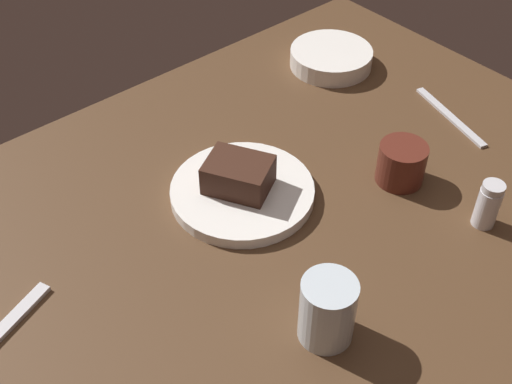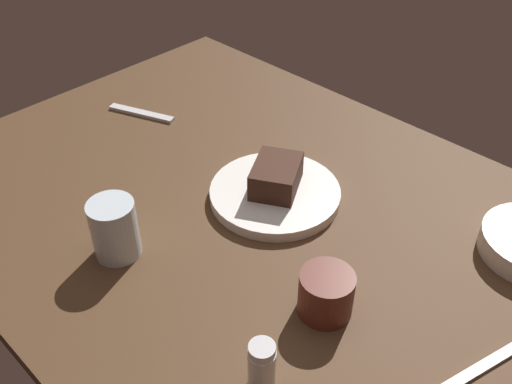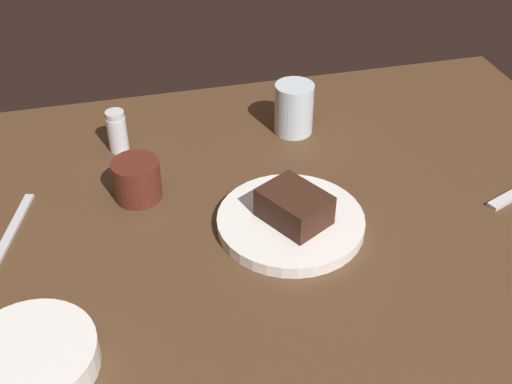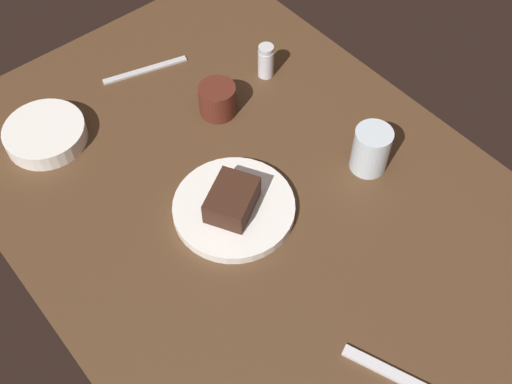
{
  "view_description": "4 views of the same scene",
  "coord_description": "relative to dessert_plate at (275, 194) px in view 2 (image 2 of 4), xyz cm",
  "views": [
    {
      "loc": [
        48.45,
        53.93,
        74.47
      ],
      "look_at": [
        2.44,
        0.27,
        8.66
      ],
      "focal_mm": 46.51,
      "sensor_mm": 36.0,
      "label": 1
    },
    {
      "loc": [
        -50.8,
        52.61,
        66.13
      ],
      "look_at": [
        0.71,
        -0.26,
        7.05
      ],
      "focal_mm": 40.36,
      "sensor_mm": 36.0,
      "label": 2
    },
    {
      "loc": [
        -22.73,
        -77.29,
        67.3
      ],
      "look_at": [
        -3.65,
        -0.76,
        7.39
      ],
      "focal_mm": 45.45,
      "sensor_mm": 36.0,
      "label": 3
    },
    {
      "loc": [
        52.44,
        -43.21,
        97.45
      ],
      "look_at": [
        2.91,
        -1.51,
        8.16
      ],
      "focal_mm": 43.39,
      "sensor_mm": 36.0,
      "label": 4
    }
  ],
  "objects": [
    {
      "name": "dining_table",
      "position": [
        -0.74,
        4.98,
        -2.45
      ],
      "size": [
        120.0,
        84.0,
        3.0
      ],
      "primitive_type": "cube",
      "color": "#4C331E",
      "rests_on": "ground"
    },
    {
      "name": "butter_knife",
      "position": [
        -41.61,
        8.46,
        -0.7
      ],
      "size": [
        6.6,
        18.65,
        0.5
      ],
      "primitive_type": "cube",
      "rotation": [
        0.0,
        0.0,
        1.29
      ],
      "color": "silver",
      "rests_on": "dining_table"
    },
    {
      "name": "salt_shaker",
      "position": [
        -23.72,
        28.04,
        2.89
      ],
      "size": [
        3.46,
        3.46,
        7.78
      ],
      "color": "silver",
      "rests_on": "dining_table"
    },
    {
      "name": "chocolate_cake_slice",
      "position": [
        0.28,
        -0.53,
        3.39
      ],
      "size": [
        11.33,
        12.22,
        4.87
      ],
      "primitive_type": "cube",
      "rotation": [
        0.0,
        0.0,
        2.08
      ],
      "color": "#381E14",
      "rests_on": "dessert_plate"
    },
    {
      "name": "dessert_plate",
      "position": [
        0.0,
        0.0,
        0.0
      ],
      "size": [
        22.54,
        22.54,
        1.91
      ],
      "primitive_type": "cylinder",
      "color": "white",
      "rests_on": "dining_table"
    },
    {
      "name": "coffee_cup",
      "position": [
        -21.75,
        13.33,
        2.39
      ],
      "size": [
        7.67,
        7.67,
        6.7
      ],
      "primitive_type": "cylinder",
      "color": "#562319",
      "rests_on": "dining_table"
    },
    {
      "name": "water_glass",
      "position": [
        8.36,
        26.64,
        3.82
      ],
      "size": [
        7.15,
        7.15,
        9.55
      ],
      "primitive_type": "cylinder",
      "color": "silver",
      "rests_on": "dining_table"
    },
    {
      "name": "dessert_spoon",
      "position": [
        39.11,
        -0.79,
        -0.6
      ],
      "size": [
        14.63,
        7.14,
        0.7
      ],
      "primitive_type": "cube",
      "rotation": [
        0.0,
        0.0,
        0.37
      ],
      "color": "silver",
      "rests_on": "dining_table"
    }
  ]
}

